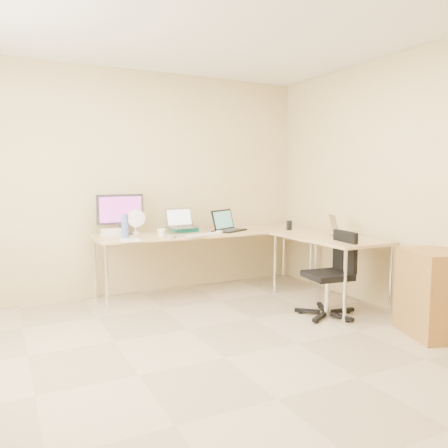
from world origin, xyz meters
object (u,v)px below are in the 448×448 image
monitor (120,214)px  laptop_return (343,228)px  desk_fan (136,223)px  desk_main (209,262)px  office_chair (328,266)px  keyboard (204,235)px  mug (161,233)px  laptop_black (230,220)px  desk_return (328,270)px  laptop_center (183,218)px  water_bottle (125,226)px  cabinet (434,295)px

monitor → laptop_return: bearing=-34.9°
desk_fan → laptop_return: 2.31m
desk_main → office_chair: 1.52m
keyboard → office_chair: bearing=-66.0°
mug → desk_fan: desk_fan is taller
laptop_black → keyboard: size_ratio=0.96×
keyboard → mug: mug is taller
laptop_return → office_chair: bearing=148.6°
desk_main → keyboard: size_ratio=6.27×
monitor → laptop_black: size_ratio=1.32×
monitor → laptop_return: monitor is taller
laptop_black → mug: bearing=159.2°
desk_return → laptop_return: 0.48m
laptop_black → mug: laptop_black is taller
desk_main → laptop_return: bearing=-43.4°
desk_return → laptop_center: bearing=140.6°
mug → office_chair: (1.31, -1.17, -0.27)m
laptop_center → keyboard: laptop_center is taller
laptop_center → water_bottle: (-0.72, -0.15, -0.04)m
desk_fan → cabinet: bearing=-27.7°
desk_main → keyboard: keyboard is taller
office_chair → keyboard: bearing=135.0°
laptop_center → cabinet: laptop_center is taller
laptop_center → mug: 0.44m
laptop_black → laptop_return: laptop_black is taller
desk_return → laptop_center: 1.74m
mug → laptop_return: 1.96m
desk_return → desk_fan: desk_fan is taller
laptop_black → cabinet: laptop_black is taller
desk_fan → laptop_return: size_ratio=0.87×
monitor → desk_fan: size_ratio=2.11×
desk_main → laptop_return: 1.60m
desk_main → mug: (-0.65, -0.19, 0.41)m
keyboard → desk_fan: desk_fan is taller
mug → laptop_center: bearing=35.9°
desk_fan → office_chair: (1.48, -1.57, -0.36)m
cabinet → laptop_return: bearing=108.7°
desk_fan → office_chair: 2.19m
water_bottle → office_chair: water_bottle is taller
mug → desk_fan: size_ratio=0.37×
laptop_black → desk_main: bearing=137.0°
keyboard → office_chair: size_ratio=0.50×
mug → laptop_return: (1.77, -0.86, 0.05)m
monitor → desk_return: bearing=-35.4°
laptop_center → desk_fan: 0.54m
laptop_center → office_chair: bearing=-64.0°
keyboard → laptop_return: (1.30, -0.76, 0.09)m
laptop_center → desk_return: bearing=-47.5°
desk_main → cabinet: bearing=-63.2°
keyboard → laptop_return: bearing=-44.4°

